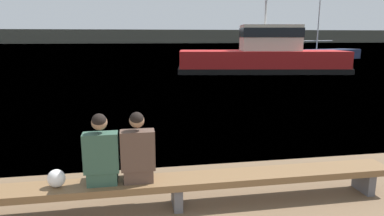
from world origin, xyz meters
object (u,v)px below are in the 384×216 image
(moored_sailboat, at_px, (320,54))
(shopping_bag, at_px, (56,178))
(tugboat_red, at_px, (263,58))
(bench_main, at_px, (177,184))
(person_right, at_px, (138,153))
(person_left, at_px, (101,155))

(moored_sailboat, bearing_deg, shopping_bag, 126.53)
(shopping_bag, distance_m, tugboat_red, 19.81)
(shopping_bag, bearing_deg, bench_main, 0.24)
(bench_main, height_order, person_right, person_right)
(person_left, distance_m, person_right, 0.47)
(person_left, distance_m, tugboat_red, 19.52)
(person_left, bearing_deg, bench_main, -0.42)
(person_left, relative_size, tugboat_red, 0.08)
(bench_main, relative_size, moored_sailboat, 0.63)
(person_left, bearing_deg, tugboat_red, 62.42)
(bench_main, distance_m, person_left, 1.11)
(bench_main, xyz_separation_m, tugboat_red, (8.04, 17.31, 0.63))
(shopping_bag, relative_size, moored_sailboat, 0.02)
(bench_main, bearing_deg, moored_sailboat, 56.87)
(person_left, xyz_separation_m, tugboat_red, (9.04, 17.30, 0.14))
(person_right, relative_size, moored_sailboat, 0.10)
(bench_main, bearing_deg, shopping_bag, -179.76)
(shopping_bag, bearing_deg, person_left, 1.37)
(person_right, xyz_separation_m, moored_sailboat, (19.31, 28.78, -0.30))
(bench_main, height_order, person_left, person_left)
(moored_sailboat, bearing_deg, person_left, 127.29)
(person_left, height_order, person_right, person_right)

